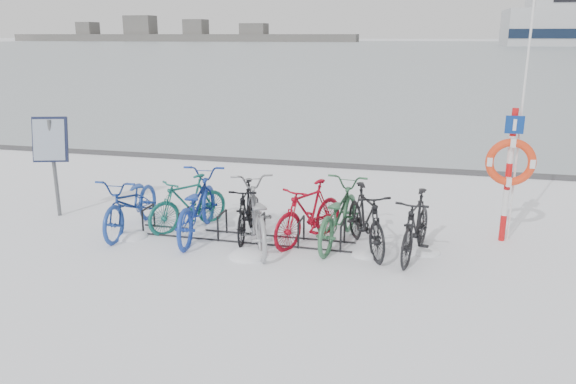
# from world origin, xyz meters

# --- Properties ---
(ground) EXTENTS (900.00, 900.00, 0.00)m
(ground) POSITION_xyz_m (0.00, 0.00, 0.00)
(ground) COLOR white
(ground) RESTS_ON ground
(ice_sheet) EXTENTS (400.00, 298.00, 0.02)m
(ice_sheet) POSITION_xyz_m (0.00, 155.00, 0.01)
(ice_sheet) COLOR #A2AFB7
(ice_sheet) RESTS_ON ground
(quay_edge) EXTENTS (400.00, 0.25, 0.10)m
(quay_edge) POSITION_xyz_m (0.00, 5.90, 0.05)
(quay_edge) COLOR #3F3F42
(quay_edge) RESTS_ON ground
(bike_rack) EXTENTS (4.00, 0.48, 0.46)m
(bike_rack) POSITION_xyz_m (0.00, 0.00, 0.18)
(bike_rack) COLOR black
(bike_rack) RESTS_ON ground
(info_board) EXTENTS (0.70, 0.43, 1.98)m
(info_board) POSITION_xyz_m (-3.96, 0.36, 1.43)
(info_board) COLOR #595B5E
(info_board) RESTS_ON ground
(lifebuoy_station) EXTENTS (0.81, 0.23, 4.22)m
(lifebuoy_station) POSITION_xyz_m (4.48, 0.95, 1.42)
(lifebuoy_station) COLOR red
(lifebuoy_station) RESTS_ON ground
(shoreline) EXTENTS (180.00, 12.00, 9.50)m
(shoreline) POSITION_xyz_m (-122.02, 260.00, 2.79)
(shoreline) COLOR #494949
(shoreline) RESTS_ON ground
(bike_0) EXTENTS (0.85, 2.14, 1.10)m
(bike_0) POSITION_xyz_m (-2.10, -0.02, 0.55)
(bike_0) COLOR #1E3E94
(bike_0) RESTS_ON ground
(bike_1) EXTENTS (1.33, 1.70, 1.03)m
(bike_1) POSITION_xyz_m (-1.14, 0.33, 0.51)
(bike_1) COLOR #165F55
(bike_1) RESTS_ON ground
(bike_2) EXTENTS (1.03, 2.30, 1.17)m
(bike_2) POSITION_xyz_m (-0.85, 0.02, 0.58)
(bike_2) COLOR #19389D
(bike_2) RESTS_ON ground
(bike_3) EXTENTS (0.71, 1.75, 1.02)m
(bike_3) POSITION_xyz_m (0.04, 0.18, 0.51)
(bike_3) COLOR black
(bike_3) RESTS_ON ground
(bike_4) EXTENTS (1.56, 2.29, 1.14)m
(bike_4) POSITION_xyz_m (0.33, -0.19, 0.57)
(bike_4) COLOR #93959A
(bike_4) RESTS_ON ground
(bike_5) EXTENTS (1.28, 1.86, 1.09)m
(bike_5) POSITION_xyz_m (1.18, 0.17, 0.55)
(bike_5) COLOR #A0091B
(bike_5) RESTS_ON ground
(bike_6) EXTENTS (1.01, 2.18, 1.10)m
(bike_6) POSITION_xyz_m (1.67, 0.26, 0.55)
(bike_6) COLOR #316642
(bike_6) RESTS_ON ground
(bike_7) EXTENTS (1.25, 1.91, 1.12)m
(bike_7) POSITION_xyz_m (2.18, 0.03, 0.56)
(bike_7) COLOR black
(bike_7) RESTS_ON ground
(bike_8) EXTENTS (0.86, 1.88, 1.09)m
(bike_8) POSITION_xyz_m (2.99, -0.06, 0.55)
(bike_8) COLOR black
(bike_8) RESTS_ON ground
(snow_drifts) EXTENTS (5.67, 2.15, 0.23)m
(snow_drifts) POSITION_xyz_m (0.40, -0.22, 0.00)
(snow_drifts) COLOR white
(snow_drifts) RESTS_ON ground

